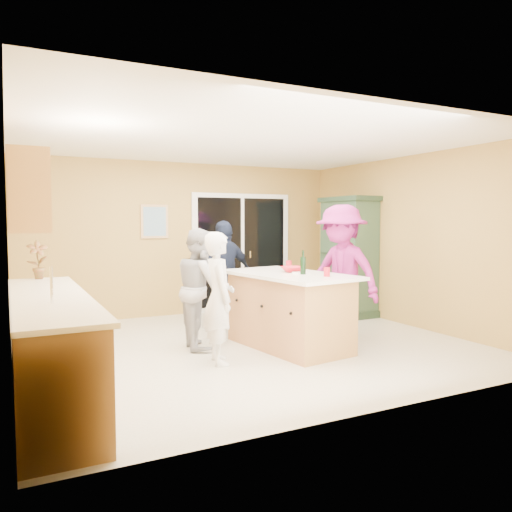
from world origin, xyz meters
name	(u,v)px	position (x,y,z in m)	size (l,w,h in m)	color
floor	(249,345)	(0.00, 0.00, 0.00)	(5.50, 5.50, 0.00)	beige
ceiling	(249,142)	(0.00, 0.00, 2.60)	(5.50, 5.00, 0.10)	white
wall_back	(186,239)	(0.00, 2.50, 1.30)	(5.50, 0.10, 2.60)	tan
wall_front	(380,258)	(0.00, -2.50, 1.30)	(5.50, 0.10, 2.60)	tan
wall_left	(8,251)	(-2.75, 0.00, 1.30)	(0.10, 5.00, 2.60)	tan
wall_right	(412,241)	(2.75, 0.00, 1.30)	(0.10, 5.00, 2.60)	tan
left_cabinet_run	(51,351)	(-2.45, -1.05, 0.46)	(0.65, 3.05, 1.24)	#AA7042
upper_cabinets	(26,194)	(-2.58, -0.20, 1.88)	(0.35, 1.60, 0.75)	#AA7042
sliding_door	(242,252)	(1.05, 2.46, 1.05)	(1.90, 0.07, 2.10)	white
framed_picture	(155,221)	(-0.55, 2.48, 1.60)	(0.46, 0.04, 0.56)	tan
kitchen_island	(289,313)	(0.41, -0.30, 0.45)	(1.23, 1.93, 0.95)	#AA7042
green_hutch	(349,257)	(2.49, 1.21, 0.98)	(0.58, 1.10, 2.02)	#223825
woman_white	(219,298)	(-0.65, -0.56, 0.74)	(0.54, 0.36, 1.49)	white
woman_grey	(201,288)	(-0.58, 0.21, 0.76)	(0.74, 0.57, 1.52)	#ACABAE
woman_navy	(225,274)	(0.16, 1.14, 0.81)	(0.95, 0.39, 1.62)	#192037
woman_magenta	(341,273)	(1.24, -0.29, 0.91)	(1.18, 0.68, 1.82)	#9B2175
serving_bowl	(292,269)	(0.52, -0.21, 0.99)	(0.29, 0.29, 0.07)	red
tulip_vase	(38,260)	(-2.45, 0.51, 1.16)	(0.24, 0.16, 0.45)	#A8101A
tumbler_near	(327,272)	(0.61, -0.84, 1.01)	(0.07, 0.07, 0.11)	red
tumbler_far	(289,265)	(0.67, 0.15, 1.01)	(0.08, 0.08, 0.12)	red
wine_bottle	(303,265)	(0.49, -0.51, 1.07)	(0.07, 0.07, 0.30)	black
white_plate	(301,272)	(0.55, -0.37, 0.96)	(0.24, 0.24, 0.02)	white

